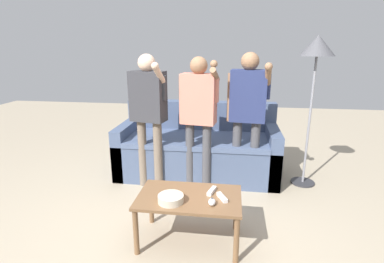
{
  "coord_description": "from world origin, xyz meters",
  "views": [
    {
      "loc": [
        0.52,
        -2.24,
        1.63
      ],
      "look_at": [
        0.14,
        0.5,
        0.83
      ],
      "focal_mm": 28.13,
      "sensor_mm": 36.0,
      "label": 1
    }
  ],
  "objects_px": {
    "snack_bowl": "(171,199)",
    "game_remote_nunchuk": "(212,202)",
    "player_right": "(248,106)",
    "game_remote_wand_near": "(222,197)",
    "player_left": "(148,106)",
    "couch": "(198,149)",
    "floor_lamp": "(317,55)",
    "game_remote_wand_far": "(212,191)",
    "coffee_table": "(189,202)",
    "player_center": "(199,109)"
  },
  "relations": [
    {
      "from": "snack_bowl",
      "to": "game_remote_nunchuk",
      "type": "xyz_separation_m",
      "value": [
        0.33,
        0.0,
        -0.01
      ]
    },
    {
      "from": "player_right",
      "to": "game_remote_wand_near",
      "type": "relative_size",
      "value": 10.63
    },
    {
      "from": "snack_bowl",
      "to": "player_left",
      "type": "xyz_separation_m",
      "value": [
        -0.47,
        1.1,
        0.51
      ]
    },
    {
      "from": "couch",
      "to": "game_remote_wand_near",
      "type": "xyz_separation_m",
      "value": [
        0.37,
        -1.48,
        0.12
      ]
    },
    {
      "from": "floor_lamp",
      "to": "couch",
      "type": "bearing_deg",
      "value": 172.75
    },
    {
      "from": "couch",
      "to": "game_remote_wand_far",
      "type": "height_order",
      "value": "couch"
    },
    {
      "from": "game_remote_wand_far",
      "to": "player_left",
      "type": "bearing_deg",
      "value": 131.21
    },
    {
      "from": "game_remote_wand_near",
      "to": "game_remote_wand_far",
      "type": "distance_m",
      "value": 0.14
    },
    {
      "from": "player_left",
      "to": "player_right",
      "type": "height_order",
      "value": "player_right"
    },
    {
      "from": "couch",
      "to": "coffee_table",
      "type": "xyz_separation_m",
      "value": [
        0.1,
        -1.47,
        0.05
      ]
    },
    {
      "from": "couch",
      "to": "snack_bowl",
      "type": "relative_size",
      "value": 9.72
    },
    {
      "from": "game_remote_nunchuk",
      "to": "player_center",
      "type": "height_order",
      "value": "player_center"
    },
    {
      "from": "game_remote_nunchuk",
      "to": "player_left",
      "type": "distance_m",
      "value": 1.45
    },
    {
      "from": "couch",
      "to": "game_remote_wand_far",
      "type": "relative_size",
      "value": 13.27
    },
    {
      "from": "floor_lamp",
      "to": "player_center",
      "type": "bearing_deg",
      "value": -166.35
    },
    {
      "from": "game_remote_wand_far",
      "to": "coffee_table",
      "type": "bearing_deg",
      "value": -154.43
    },
    {
      "from": "player_center",
      "to": "game_remote_nunchuk",
      "type": "bearing_deg",
      "value": -78.01
    },
    {
      "from": "couch",
      "to": "floor_lamp",
      "type": "xyz_separation_m",
      "value": [
        1.31,
        -0.17,
        1.21
      ]
    },
    {
      "from": "snack_bowl",
      "to": "couch",
      "type": "bearing_deg",
      "value": 88.68
    },
    {
      "from": "coffee_table",
      "to": "player_left",
      "type": "relative_size",
      "value": 0.56
    },
    {
      "from": "snack_bowl",
      "to": "game_remote_wand_far",
      "type": "distance_m",
      "value": 0.37
    },
    {
      "from": "couch",
      "to": "game_remote_nunchuk",
      "type": "relative_size",
      "value": 22.76
    },
    {
      "from": "game_remote_nunchuk",
      "to": "player_left",
      "type": "height_order",
      "value": "player_left"
    },
    {
      "from": "floor_lamp",
      "to": "snack_bowl",
      "type": "bearing_deg",
      "value": -133.58
    },
    {
      "from": "couch",
      "to": "game_remote_nunchuk",
      "type": "height_order",
      "value": "couch"
    },
    {
      "from": "floor_lamp",
      "to": "player_left",
      "type": "height_order",
      "value": "floor_lamp"
    },
    {
      "from": "snack_bowl",
      "to": "player_left",
      "type": "height_order",
      "value": "player_left"
    },
    {
      "from": "player_right",
      "to": "game_remote_wand_far",
      "type": "relative_size",
      "value": 10.35
    },
    {
      "from": "floor_lamp",
      "to": "player_right",
      "type": "xyz_separation_m",
      "value": [
        -0.72,
        -0.22,
        -0.54
      ]
    },
    {
      "from": "player_right",
      "to": "game_remote_wand_near",
      "type": "xyz_separation_m",
      "value": [
        -0.22,
        -1.09,
        -0.54
      ]
    },
    {
      "from": "snack_bowl",
      "to": "player_right",
      "type": "distance_m",
      "value": 1.45
    },
    {
      "from": "player_left",
      "to": "player_right",
      "type": "relative_size",
      "value": 0.99
    },
    {
      "from": "floor_lamp",
      "to": "game_remote_wand_far",
      "type": "relative_size",
      "value": 11.5
    },
    {
      "from": "coffee_table",
      "to": "floor_lamp",
      "type": "bearing_deg",
      "value": 46.86
    },
    {
      "from": "player_left",
      "to": "game_remote_wand_near",
      "type": "height_order",
      "value": "player_left"
    },
    {
      "from": "floor_lamp",
      "to": "player_center",
      "type": "height_order",
      "value": "floor_lamp"
    },
    {
      "from": "couch",
      "to": "player_right",
      "type": "bearing_deg",
      "value": -33.54
    },
    {
      "from": "coffee_table",
      "to": "game_remote_wand_far",
      "type": "distance_m",
      "value": 0.21
    },
    {
      "from": "game_remote_wand_near",
      "to": "floor_lamp",
      "type": "bearing_deg",
      "value": 54.24
    },
    {
      "from": "game_remote_nunchuk",
      "to": "game_remote_wand_near",
      "type": "height_order",
      "value": "game_remote_nunchuk"
    },
    {
      "from": "snack_bowl",
      "to": "game_remote_wand_far",
      "type": "xyz_separation_m",
      "value": [
        0.31,
        0.2,
        -0.01
      ]
    },
    {
      "from": "floor_lamp",
      "to": "player_right",
      "type": "distance_m",
      "value": 0.93
    },
    {
      "from": "coffee_table",
      "to": "game_remote_nunchuk",
      "type": "bearing_deg",
      "value": -30.58
    },
    {
      "from": "snack_bowl",
      "to": "game_remote_wand_far",
      "type": "height_order",
      "value": "snack_bowl"
    },
    {
      "from": "snack_bowl",
      "to": "player_center",
      "type": "xyz_separation_m",
      "value": [
        0.09,
        1.11,
        0.5
      ]
    },
    {
      "from": "floor_lamp",
      "to": "player_left",
      "type": "xyz_separation_m",
      "value": [
        -1.82,
        -0.32,
        -0.55
      ]
    },
    {
      "from": "snack_bowl",
      "to": "floor_lamp",
      "type": "xyz_separation_m",
      "value": [
        1.35,
        1.42,
        1.07
      ]
    },
    {
      "from": "player_center",
      "to": "player_right",
      "type": "relative_size",
      "value": 0.97
    },
    {
      "from": "game_remote_nunchuk",
      "to": "game_remote_wand_near",
      "type": "distance_m",
      "value": 0.13
    },
    {
      "from": "floor_lamp",
      "to": "player_left",
      "type": "bearing_deg",
      "value": -170.08
    }
  ]
}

